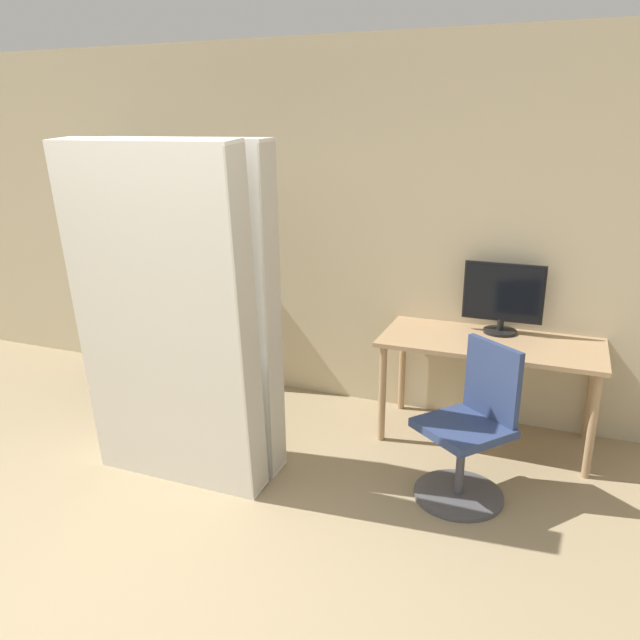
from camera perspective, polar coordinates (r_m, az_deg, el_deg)
The scene contains 7 objects.
wall_back at distance 4.85m, azimuth -1.10°, elevation 8.56°, with size 8.00×0.06×2.70m.
desk at distance 4.32m, azimuth 15.29°, elevation -2.92°, with size 1.44×0.66×0.72m.
monitor at distance 4.41m, azimuth 16.39°, elevation 2.07°, with size 0.53×0.23×0.49m.
office_chair at distance 3.75m, azimuth 13.50°, elevation -10.42°, with size 0.62×0.62×0.92m.
bookshelf at distance 5.55m, azimuth -15.69°, elevation 3.86°, with size 0.70×0.27×1.69m.
mattress_near at distance 3.64m, azimuth -14.01°, elevation -0.31°, with size 1.10×0.36×2.03m.
mattress_far at distance 3.88m, azimuth -11.43°, elevation 0.92°, with size 1.10×0.27×2.03m.
Camera 1 is at (1.86, -1.50, 2.08)m, focal length 35.00 mm.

